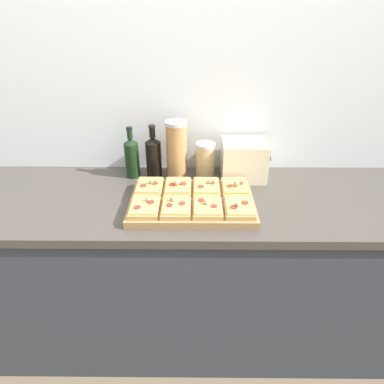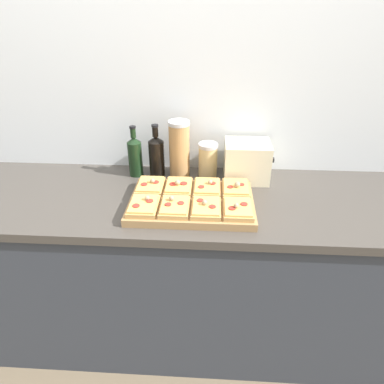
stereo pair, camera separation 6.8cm
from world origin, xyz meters
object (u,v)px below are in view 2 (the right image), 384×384
(cutting_board, at_px, (192,203))
(grain_jar_tall, at_px, (179,149))
(wine_bottle, at_px, (157,155))
(toaster_oven, at_px, (247,161))
(grain_jar_short, at_px, (208,160))
(olive_oil_bottle, at_px, (135,156))

(cutting_board, height_order, grain_jar_tall, grain_jar_tall)
(wine_bottle, height_order, grain_jar_tall, grain_jar_tall)
(wine_bottle, height_order, toaster_oven, wine_bottle)
(grain_jar_tall, distance_m, toaster_oven, 0.35)
(grain_jar_tall, relative_size, grain_jar_short, 1.61)
(cutting_board, xyz_separation_m, grain_jar_tall, (-0.08, 0.29, 0.13))
(wine_bottle, relative_size, grain_jar_tall, 0.93)
(wine_bottle, relative_size, grain_jar_short, 1.50)
(grain_jar_short, bearing_deg, olive_oil_bottle, 180.00)
(grain_jar_tall, xyz_separation_m, toaster_oven, (0.34, -0.01, -0.05))
(grain_jar_tall, distance_m, grain_jar_short, 0.16)
(grain_jar_tall, height_order, grain_jar_short, grain_jar_tall)
(cutting_board, xyz_separation_m, wine_bottle, (-0.20, 0.29, 0.10))
(cutting_board, xyz_separation_m, toaster_oven, (0.26, 0.28, 0.08))
(olive_oil_bottle, distance_m, grain_jar_tall, 0.23)
(grain_jar_tall, bearing_deg, grain_jar_short, -0.00)
(wine_bottle, xyz_separation_m, toaster_oven, (0.46, -0.01, -0.02))
(grain_jar_short, bearing_deg, cutting_board, -102.58)
(wine_bottle, distance_m, toaster_oven, 0.46)
(cutting_board, bearing_deg, olive_oil_bottle, 136.48)
(grain_jar_short, height_order, toaster_oven, toaster_oven)
(olive_oil_bottle, bearing_deg, cutting_board, -43.52)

